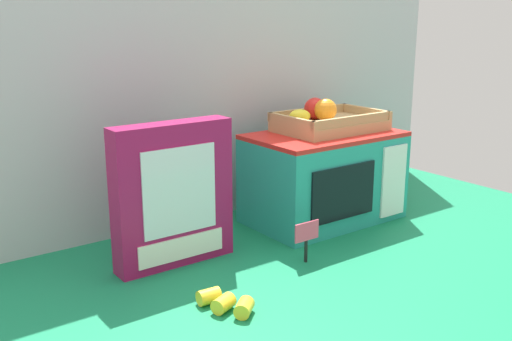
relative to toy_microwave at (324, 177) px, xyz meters
The scene contains 8 objects.
ground_plane 0.22m from the toy_microwave, behind, with size 1.70×1.70×0.00m, color #147A4C.
display_back_panel 0.38m from the toy_microwave, 128.01° to the left, with size 1.61×0.03×0.73m, color #B7BABF.
toy_microwave is the anchor object (origin of this frame).
food_groups_crate 0.16m from the toy_microwave, 41.36° to the left, with size 0.29×0.19×0.09m.
cookie_set_box 0.49m from the toy_microwave, behind, with size 0.29×0.07×0.33m.
price_sign 0.32m from the toy_microwave, 139.71° to the right, with size 0.07×0.01×0.10m.
loose_toy_banana 0.61m from the toy_microwave, 151.35° to the right, with size 0.08×0.13×0.03m.
loose_toy_apple 0.36m from the toy_microwave, ahead, with size 0.06×0.06×0.06m, color red.
Camera 1 is at (-0.92, -1.19, 0.56)m, focal length 41.34 mm.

